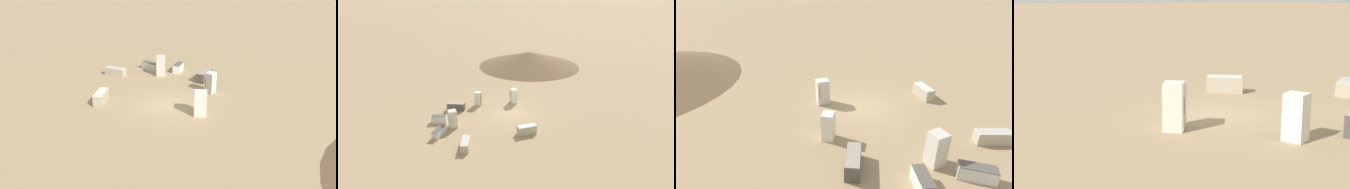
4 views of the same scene
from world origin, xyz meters
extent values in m
plane|color=#9E8460|center=(0.00, 0.00, 0.00)|extent=(1000.00, 1000.00, 0.00)
cube|color=#B2A88E|center=(7.34, -0.55, 0.32)|extent=(1.88, 1.36, 0.63)
cube|color=#BCB7AD|center=(7.34, -0.55, 0.65)|extent=(1.80, 1.31, 0.04)
cube|color=silver|center=(-2.57, -0.69, 0.81)|extent=(1.01, 1.01, 1.63)
cube|color=#BCB7AD|center=(-2.32, -0.94, 0.81)|extent=(0.55, 0.55, 1.56)
cylinder|color=#2D2D2D|center=(-2.49, -1.15, 0.89)|extent=(0.02, 0.02, 0.57)
cube|color=#B2A88E|center=(3.14, 3.12, 0.37)|extent=(1.63, 1.65, 0.75)
cube|color=silver|center=(3.14, 3.12, 0.77)|extent=(1.56, 1.59, 0.04)
cube|color=beige|center=(4.95, -3.51, 0.84)|extent=(1.00, 0.99, 1.68)
cube|color=beige|center=(5.18, -3.23, 0.84)|extent=(0.56, 0.47, 1.61)
cylinder|color=#2D2D2D|center=(5.40, -3.36, 0.92)|extent=(0.02, 0.02, 0.59)
cube|color=silver|center=(6.71, -3.71, 0.32)|extent=(1.65, 0.83, 0.63)
cube|color=#56514C|center=(6.71, -3.71, 0.65)|extent=(1.58, 0.80, 0.04)
cube|color=silver|center=(-0.31, -3.97, 0.76)|extent=(0.75, 0.79, 1.52)
cube|color=gray|center=(-0.39, -3.62, 0.76)|extent=(0.57, 0.18, 1.46)
cylinder|color=#2D2D2D|center=(-0.19, -3.54, 0.83)|extent=(0.02, 0.02, 0.53)
cube|color=#4C4742|center=(1.76, -5.42, 0.37)|extent=(1.26, 1.92, 0.74)
cube|color=gray|center=(1.76, -5.42, 0.76)|extent=(1.21, 1.85, 0.04)
cube|color=silver|center=(4.76, -5.27, 0.33)|extent=(1.22, 1.50, 0.66)
cube|color=#56514C|center=(4.76, -5.27, 0.68)|extent=(1.18, 1.44, 0.04)
camera|label=1|loc=(-15.55, 12.60, 9.14)|focal=35.00mm
camera|label=2|loc=(22.23, 10.16, 12.00)|focal=28.00mm
camera|label=3|loc=(5.40, -13.69, 8.21)|focal=28.00mm
camera|label=4|loc=(-11.46, -13.00, 4.32)|focal=50.00mm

